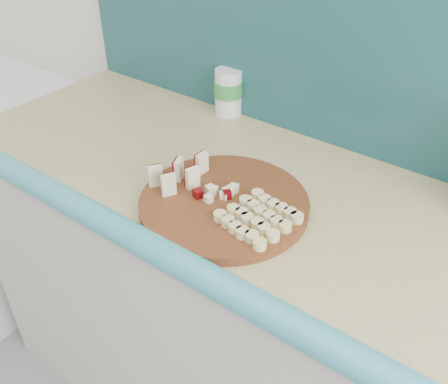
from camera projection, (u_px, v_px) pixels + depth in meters
kitchen_counter at (346, 372)px, 1.27m from camera, size 2.20×0.63×0.91m
cutting_board at (224, 204)px, 1.07m from camera, size 0.42×0.42×0.02m
apple_wedges at (179, 174)px, 1.10m from camera, size 0.09×0.14×0.05m
apple_chunks at (216, 192)px, 1.08m from camera, size 0.05×0.05×0.02m
banana_slices at (258, 218)px, 1.00m from camera, size 0.15×0.15×0.02m
canister at (228, 91)px, 1.41m from camera, size 0.08×0.08×0.13m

